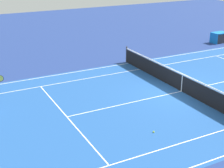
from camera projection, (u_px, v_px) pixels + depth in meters
ground_plane at (181, 91)px, 17.38m from camera, size 60.00×60.00×0.00m
court_slab at (181, 91)px, 17.38m from camera, size 24.20×11.40×0.00m
court_line_markings at (181, 91)px, 17.38m from camera, size 23.85×11.05×0.01m
tennis_net at (182, 83)px, 17.20m from camera, size 0.10×11.70×1.08m
tennis_ball at (154, 132)px, 13.30m from camera, size 0.07×0.07×0.07m
equipment_cart_tarped at (219, 37)px, 26.99m from camera, size 1.25×0.84×0.85m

